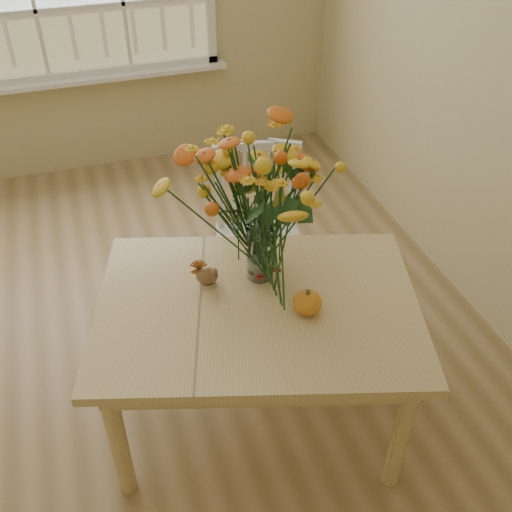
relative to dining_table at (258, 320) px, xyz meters
name	(u,v)px	position (x,y,z in m)	size (l,w,h in m)	color
floor	(106,398)	(-0.65, 0.30, -0.59)	(4.00, 4.50, 0.01)	olive
dining_table	(258,320)	(0.00, 0.00, 0.00)	(1.45, 1.21, 0.67)	tan
windsor_chair	(258,226)	(0.24, 0.71, -0.07)	(0.50, 0.49, 0.91)	white
flower_vase	(260,200)	(0.06, 0.16, 0.46)	(0.51, 0.51, 0.61)	white
pumpkin	(307,303)	(0.16, -0.10, 0.14)	(0.11, 0.11, 0.09)	orange
turkey_figurine	(207,276)	(-0.16, 0.17, 0.14)	(0.10, 0.09, 0.11)	#CCB78C
dark_gourd	(258,269)	(0.05, 0.16, 0.13)	(0.13, 0.08, 0.08)	#38160F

